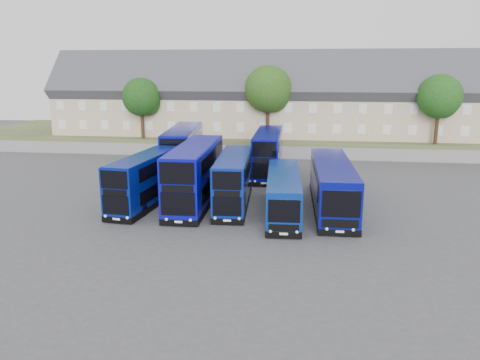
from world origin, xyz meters
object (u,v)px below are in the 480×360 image
Objects in this scene: dd_front_mid at (195,175)px; tree_east at (441,98)px; dd_front_left at (145,181)px; tree_far at (474,93)px; tree_mid at (269,91)px; coach_east_a at (283,194)px; tree_west at (143,98)px.

dd_front_mid is 1.48× the size of tree_east.
dd_front_left is 1.19× the size of tree_far.
tree_mid is (8.18, 23.16, 6.09)m from dd_front_left.
coach_east_a is 30.66m from tree_west.
tree_mid is at bearing 76.42° from dd_front_left.
dd_front_mid is 7.45m from coach_east_a.
tree_east is (28.18, 22.66, 5.41)m from dd_front_left.
dd_front_left is 1.35× the size of tree_west.
dd_front_mid is 1.58× the size of tree_west.
dd_front_mid is 23.35m from tree_mid.
dd_front_mid is 25.12m from tree_west.
dd_front_left is at bearing -139.04° from tree_far.
tree_far is at bearing 9.46° from tree_west.
tree_far reaches higher than coach_east_a.
tree_far is (34.18, 29.66, 5.75)m from dd_front_left.
tree_far reaches higher than tree_east.
tree_east is at bearing 40.55° from dd_front_mid.
tree_west is 42.58m from tree_far.
tree_west is at bearing -170.54° from tree_far.
tree_east is (17.12, 23.51, 5.87)m from coach_east_a.
dd_front_left is 1.12× the size of tree_mid.
tree_west is 0.94× the size of tree_east.
tree_west is at bearing 114.91° from dd_front_left.
tree_far is (6.00, 7.00, 0.34)m from tree_east.
dd_front_left is 1.26× the size of tree_east.
tree_far is (30.30, 28.73, 5.38)m from dd_front_mid.
tree_mid is (4.30, 22.23, 5.72)m from dd_front_mid.
tree_mid reaches higher than tree_far.
dd_front_mid reaches higher than coach_east_a.
tree_west is 36.00m from tree_east.
tree_west is 0.83× the size of tree_mid.
tree_east reaches higher than coach_east_a.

